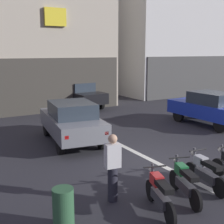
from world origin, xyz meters
The scene contains 11 objects.
ground_plane centered at (0.00, 0.00, 0.00)m, with size 120.00×120.00×0.00m, color #2B2B30.
lane_centre_line centered at (0.00, 6.00, 0.00)m, with size 0.20×18.00×0.01m, color silver.
building_far_right centered at (11.75, 14.03, 5.53)m, with size 9.27×7.37×11.10m.
car_grey_crossing_near centered at (-1.48, 3.54, 0.89)m, with size 2.30×4.30×1.64m.
car_blue_parked_kerbside centered at (5.50, 2.81, 0.89)m, with size 1.89×4.15×1.64m.
car_black_down_street centered at (1.97, 10.46, 0.89)m, with size 2.08×4.23×1.64m.
motorcycle_red_row_leftmost centered at (-1.88, -2.43, 0.46)m, with size 0.65×1.62×0.98m.
motorcycle_green_row_left_mid centered at (-0.97, -2.26, 0.46)m, with size 0.66×1.61×0.98m.
motorcycle_silver_row_centre centered at (-0.07, -2.08, 0.46)m, with size 0.55×1.66×0.98m.
person_by_motorcycles centered at (-2.52, -1.45, 0.86)m, with size 0.38×0.26×1.67m.
trash_bin centered at (-3.96, -1.91, 0.42)m, with size 0.44×0.44×0.85m, color #2D5938.
Camera 1 is at (-5.93, -7.27, 3.55)m, focal length 48.25 mm.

